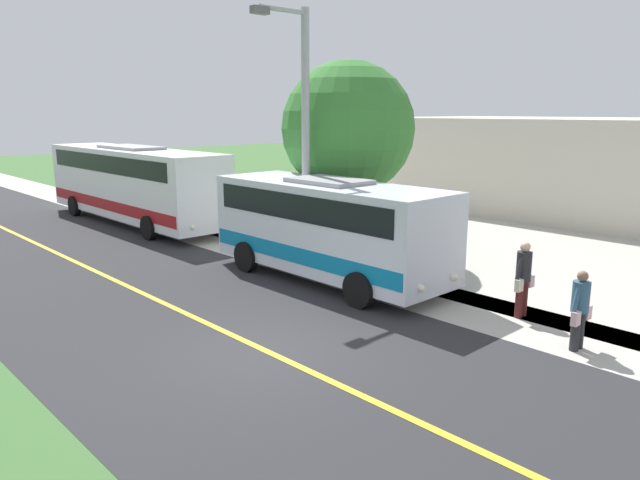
{
  "coord_description": "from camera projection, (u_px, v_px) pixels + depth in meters",
  "views": [
    {
      "loc": [
        6.77,
        8.77,
        4.69
      ],
      "look_at": [
        -3.5,
        -2.17,
        1.4
      ],
      "focal_mm": 33.26,
      "sensor_mm": 36.0,
      "label": 1
    }
  ],
  "objects": [
    {
      "name": "shuttle_bus_front",
      "position": [
        329.0,
        225.0,
        16.48
      ],
      "size": [
        2.63,
        7.52,
        2.86
      ],
      "color": "silver",
      "rests_on": "ground"
    },
    {
      "name": "pedestrian_with_bags",
      "position": [
        580.0,
        308.0,
        11.69
      ],
      "size": [
        0.72,
        0.34,
        1.63
      ],
      "color": "#262628",
      "rests_on": "ground"
    },
    {
      "name": "street_light_pole",
      "position": [
        302.0,
        129.0,
        17.26
      ],
      "size": [
        1.97,
        0.24,
        7.52
      ],
      "color": "#9E9EA3",
      "rests_on": "ground"
    },
    {
      "name": "road_surface",
      "position": [
        266.0,
        351.0,
        11.77
      ],
      "size": [
        8.0,
        100.0,
        0.01
      ],
      "primitive_type": "cube",
      "color": "#28282B",
      "rests_on": "ground"
    },
    {
      "name": "pedestrian_waiting",
      "position": [
        523.0,
        277.0,
        13.56
      ],
      "size": [
        0.72,
        0.34,
        1.78
      ],
      "color": "#4C1919",
      "rests_on": "ground"
    },
    {
      "name": "sidewalk",
      "position": [
        426.0,
        296.0,
        15.25
      ],
      "size": [
        2.4,
        100.0,
        0.01
      ],
      "primitive_type": "cube",
      "color": "#B2ADA3",
      "rests_on": "ground"
    },
    {
      "name": "transit_bus_rear",
      "position": [
        133.0,
        181.0,
        24.9
      ],
      "size": [
        2.66,
        11.53,
        3.25
      ],
      "color": "white",
      "rests_on": "ground"
    },
    {
      "name": "commercial_building",
      "position": [
        623.0,
        168.0,
        26.57
      ],
      "size": [
        10.0,
        22.4,
        4.34
      ],
      "primitive_type": "cube",
      "color": "beige",
      "rests_on": "ground"
    },
    {
      "name": "tree_curbside",
      "position": [
        348.0,
        129.0,
        19.39
      ],
      "size": [
        4.39,
        4.39,
        6.3
      ],
      "color": "#4C3826",
      "rests_on": "ground"
    },
    {
      "name": "road_centre_line",
      "position": [
        266.0,
        351.0,
        11.77
      ],
      "size": [
        0.16,
        100.0,
        0.0
      ],
      "primitive_type": "cube",
      "color": "gold",
      "rests_on": "ground"
    },
    {
      "name": "ground_plane",
      "position": [
        266.0,
        351.0,
        11.77
      ],
      "size": [
        120.0,
        120.0,
        0.0
      ],
      "primitive_type": "plane",
      "color": "#3D6633"
    }
  ]
}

